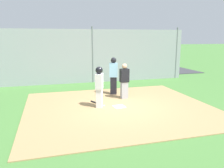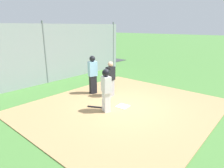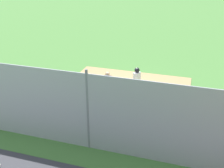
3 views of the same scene
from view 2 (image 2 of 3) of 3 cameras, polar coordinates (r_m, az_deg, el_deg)
ground_plane at (r=7.84m, az=3.13°, el=-6.70°), size 140.00×140.00×0.00m
dirt_infield at (r=7.83m, az=3.14°, el=-6.60°), size 7.20×6.40×0.03m
home_plate at (r=7.82m, az=3.14°, el=-6.43°), size 0.48×0.48×0.02m
catcher at (r=8.72m, az=-0.43°, el=1.58°), size 0.39×0.28×1.57m
umpire at (r=9.10m, az=-5.59°, el=2.92°), size 0.44×0.37×1.77m
runner at (r=7.09m, az=-1.71°, el=-1.11°), size 0.39×0.45×1.61m
baseball_bat at (r=7.71m, az=-4.42°, el=-6.67°), size 0.39×0.70×0.06m
baseball at (r=7.52m, az=-0.66°, el=-7.15°), size 0.07×0.07×0.07m
backstop_fence at (r=11.40m, az=-18.79°, el=8.16°), size 12.00×0.10×3.35m
parking_lot at (r=15.03m, az=-25.74°, el=3.07°), size 18.00×5.20×0.04m
parked_car_white at (r=16.24m, az=-18.14°, el=6.91°), size 4.30×2.08×1.28m
parked_car_green at (r=15.42m, az=-26.48°, el=5.53°), size 4.36×2.22×1.28m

